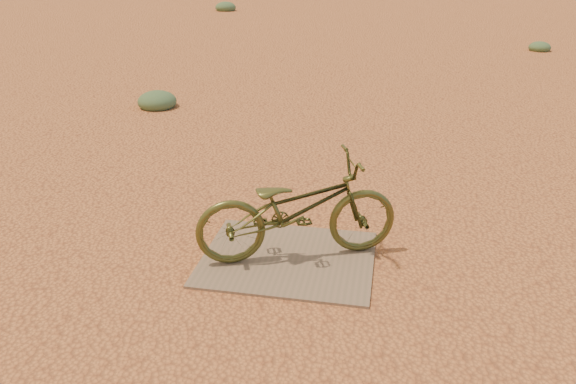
# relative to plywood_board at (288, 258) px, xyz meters

# --- Properties ---
(ground) EXTENTS (120.00, 120.00, 0.00)m
(ground) POSITION_rel_plywood_board_xyz_m (0.18, 0.12, -0.01)
(ground) COLOR #C1703F
(ground) RESTS_ON ground
(plywood_board) EXTENTS (1.40, 1.14, 0.02)m
(plywood_board) POSITION_rel_plywood_board_xyz_m (0.00, 0.00, 0.00)
(plywood_board) COLOR brown
(plywood_board) RESTS_ON ground
(bicycle) EXTENTS (1.74, 1.14, 0.86)m
(bicycle) POSITION_rel_plywood_board_xyz_m (0.07, 0.04, 0.44)
(bicycle) COLOR #45471E
(bicycle) RESTS_ON plywood_board
(kale_a) EXTENTS (0.61, 0.61, 0.34)m
(kale_a) POSITION_rel_plywood_board_xyz_m (-2.93, 4.23, -0.01)
(kale_a) COLOR #48603F
(kale_a) RESTS_ON ground
(kale_b) EXTENTS (0.51, 0.51, 0.28)m
(kale_b) POSITION_rel_plywood_board_xyz_m (4.15, 10.75, -0.01)
(kale_b) COLOR #48603F
(kale_b) RESTS_ON ground
(kale_c) EXTENTS (0.78, 0.78, 0.43)m
(kale_c) POSITION_rel_plywood_board_xyz_m (-5.80, 17.66, -0.01)
(kale_c) COLOR #48603F
(kale_c) RESTS_ON ground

